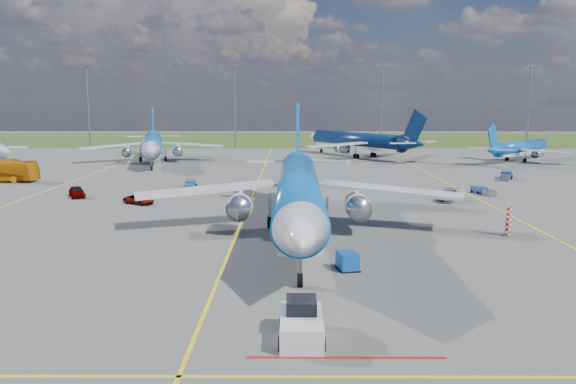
{
  "coord_description": "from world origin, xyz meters",
  "views": [
    {
      "loc": [
        5.2,
        -44.38,
        12.64
      ],
      "look_at": [
        4.97,
        9.39,
        4.0
      ],
      "focal_mm": 35.0,
      "sensor_mm": 36.0,
      "label": 1
    }
  ],
  "objects_px": {
    "main_airliner": "(299,235)",
    "service_car_a": "(77,192)",
    "service_car_c": "(448,195)",
    "bg_jet_nnw": "(153,163)",
    "baggage_tug_w": "(482,191)",
    "bg_jet_n": "(357,157)",
    "baggage_tug_e": "(506,176)",
    "service_car_b": "(139,199)",
    "baggage_tug_c": "(190,185)",
    "uld_container": "(348,261)",
    "bg_jet_ne": "(520,161)",
    "pushback_tug": "(301,324)",
    "warning_post": "(508,220)"
  },
  "relations": [
    {
      "from": "warning_post",
      "to": "service_car_a",
      "type": "bearing_deg",
      "value": 156.21
    },
    {
      "from": "service_car_b",
      "to": "baggage_tug_e",
      "type": "bearing_deg",
      "value": -34.78
    },
    {
      "from": "service_car_c",
      "to": "baggage_tug_w",
      "type": "distance_m",
      "value": 8.16
    },
    {
      "from": "service_car_a",
      "to": "baggage_tug_c",
      "type": "relative_size",
      "value": 0.83
    },
    {
      "from": "uld_container",
      "to": "warning_post",
      "type": "bearing_deg",
      "value": 20.68
    },
    {
      "from": "main_airliner",
      "to": "baggage_tug_c",
      "type": "relative_size",
      "value": 8.76
    },
    {
      "from": "main_airliner",
      "to": "service_car_b",
      "type": "bearing_deg",
      "value": 140.89
    },
    {
      "from": "bg_jet_n",
      "to": "bg_jet_ne",
      "type": "height_order",
      "value": "bg_jet_n"
    },
    {
      "from": "uld_container",
      "to": "service_car_b",
      "type": "height_order",
      "value": "uld_container"
    },
    {
      "from": "bg_jet_nnw",
      "to": "service_car_b",
      "type": "distance_m",
      "value": 49.11
    },
    {
      "from": "bg_jet_nnw",
      "to": "baggage_tug_w",
      "type": "bearing_deg",
      "value": -48.71
    },
    {
      "from": "baggage_tug_c",
      "to": "baggage_tug_e",
      "type": "distance_m",
      "value": 51.54
    },
    {
      "from": "bg_jet_nnw",
      "to": "baggage_tug_e",
      "type": "bearing_deg",
      "value": -33.85
    },
    {
      "from": "bg_jet_nnw",
      "to": "bg_jet_n",
      "type": "xyz_separation_m",
      "value": [
        44.39,
        12.91,
        0.0
      ]
    },
    {
      "from": "service_car_a",
      "to": "warning_post",
      "type": "bearing_deg",
      "value": -51.87
    },
    {
      "from": "pushback_tug",
      "to": "baggage_tug_w",
      "type": "distance_m",
      "value": 54.62
    },
    {
      "from": "bg_jet_ne",
      "to": "service_car_c",
      "type": "relative_size",
      "value": 6.29
    },
    {
      "from": "main_airliner",
      "to": "uld_container",
      "type": "xyz_separation_m",
      "value": [
        3.57,
        -11.41,
        0.69
      ]
    },
    {
      "from": "service_car_c",
      "to": "bg_jet_nnw",
      "type": "bearing_deg",
      "value": 168.17
    },
    {
      "from": "service_car_c",
      "to": "baggage_tug_e",
      "type": "bearing_deg",
      "value": 84.22
    },
    {
      "from": "baggage_tug_c",
      "to": "bg_jet_n",
      "type": "bearing_deg",
      "value": 51.12
    },
    {
      "from": "warning_post",
      "to": "uld_container",
      "type": "xyz_separation_m",
      "value": [
        -16.43,
        -11.05,
        -0.81
      ]
    },
    {
      "from": "main_airliner",
      "to": "baggage_tug_w",
      "type": "bearing_deg",
      "value": 43.41
    },
    {
      "from": "service_car_b",
      "to": "baggage_tug_c",
      "type": "bearing_deg",
      "value": 13.47
    },
    {
      "from": "bg_jet_n",
      "to": "baggage_tug_w",
      "type": "height_order",
      "value": "bg_jet_n"
    },
    {
      "from": "bg_jet_n",
      "to": "service_car_b",
      "type": "distance_m",
      "value": 70.07
    },
    {
      "from": "service_car_b",
      "to": "baggage_tug_c",
      "type": "height_order",
      "value": "baggage_tug_c"
    },
    {
      "from": "service_car_c",
      "to": "baggage_tug_w",
      "type": "relative_size",
      "value": 1.14
    },
    {
      "from": "service_car_a",
      "to": "baggage_tug_e",
      "type": "bearing_deg",
      "value": -12.52
    },
    {
      "from": "pushback_tug",
      "to": "baggage_tug_c",
      "type": "height_order",
      "value": "pushback_tug"
    },
    {
      "from": "bg_jet_n",
      "to": "baggage_tug_e",
      "type": "relative_size",
      "value": 7.35
    },
    {
      "from": "bg_jet_nnw",
      "to": "service_car_c",
      "type": "xyz_separation_m",
      "value": [
        49.24,
        -45.62,
        0.72
      ]
    },
    {
      "from": "baggage_tug_w",
      "to": "service_car_a",
      "type": "bearing_deg",
      "value": 164.83
    },
    {
      "from": "service_car_c",
      "to": "pushback_tug",
      "type": "bearing_deg",
      "value": -83.76
    },
    {
      "from": "bg_jet_nnw",
      "to": "bg_jet_n",
      "type": "relative_size",
      "value": 1.01
    },
    {
      "from": "warning_post",
      "to": "service_car_c",
      "type": "bearing_deg",
      "value": 91.35
    },
    {
      "from": "bg_jet_ne",
      "to": "pushback_tug",
      "type": "bearing_deg",
      "value": 106.69
    },
    {
      "from": "bg_jet_nnw",
      "to": "bg_jet_ne",
      "type": "distance_m",
      "value": 78.86
    },
    {
      "from": "pushback_tug",
      "to": "baggage_tug_c",
      "type": "distance_m",
      "value": 54.94
    },
    {
      "from": "baggage_tug_e",
      "to": "pushback_tug",
      "type": "bearing_deg",
      "value": -94.29
    },
    {
      "from": "pushback_tug",
      "to": "service_car_a",
      "type": "relative_size",
      "value": 1.39
    },
    {
      "from": "bg_jet_nnw",
      "to": "uld_container",
      "type": "bearing_deg",
      "value": -78.98
    },
    {
      "from": "main_airliner",
      "to": "baggage_tug_c",
      "type": "distance_m",
      "value": 32.68
    },
    {
      "from": "main_airliner",
      "to": "service_car_a",
      "type": "distance_m",
      "value": 36.47
    },
    {
      "from": "bg_jet_ne",
      "to": "baggage_tug_e",
      "type": "relative_size",
      "value": 5.55
    },
    {
      "from": "uld_container",
      "to": "pushback_tug",
      "type": "bearing_deg",
      "value": -119.87
    },
    {
      "from": "bg_jet_nnw",
      "to": "service_car_a",
      "type": "bearing_deg",
      "value": -102.38
    },
    {
      "from": "service_car_a",
      "to": "service_car_b",
      "type": "distance_m",
      "value": 10.98
    },
    {
      "from": "bg_jet_ne",
      "to": "baggage_tug_e",
      "type": "xyz_separation_m",
      "value": [
        -14.13,
        -29.38,
        0.58
      ]
    },
    {
      "from": "bg_jet_nnw",
      "to": "bg_jet_n",
      "type": "height_order",
      "value": "bg_jet_nnw"
    }
  ]
}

